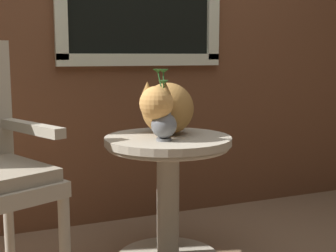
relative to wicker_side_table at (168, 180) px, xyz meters
name	(u,v)px	position (x,y,z in m)	size (l,w,h in m)	color
wicker_side_table	(168,180)	(0.00, 0.00, 0.00)	(0.59, 0.59, 0.61)	#B2A893
cat	(166,108)	(0.01, 0.05, 0.33)	(0.41, 0.48, 0.26)	#AD7A3D
pewter_vase_with_ivy	(164,119)	(-0.06, -0.09, 0.30)	(0.11, 0.12, 0.31)	slate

